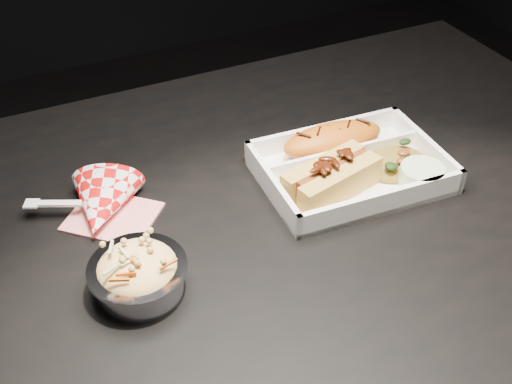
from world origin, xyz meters
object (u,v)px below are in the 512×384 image
(dining_table, at_px, (267,265))
(food_tray, at_px, (350,171))
(napkin_fork, at_px, (102,206))
(fried_pastry, at_px, (333,139))
(foil_coleslaw_cup, at_px, (138,272))
(hotdog, at_px, (332,176))

(dining_table, distance_m, food_tray, 0.18)
(food_tray, bearing_deg, napkin_fork, 171.88)
(fried_pastry, height_order, foil_coleslaw_cup, foil_coleslaw_cup)
(hotdog, height_order, foil_coleslaw_cup, hotdog)
(fried_pastry, distance_m, hotdog, 0.09)
(fried_pastry, xyz_separation_m, hotdog, (-0.05, -0.08, 0.00))
(food_tray, distance_m, hotdog, 0.06)
(dining_table, distance_m, fried_pastry, 0.21)
(fried_pastry, bearing_deg, napkin_fork, 177.91)
(hotdog, xyz_separation_m, napkin_fork, (-0.29, 0.09, -0.02))
(foil_coleslaw_cup, xyz_separation_m, napkin_fork, (-0.00, 0.15, -0.01))
(napkin_fork, bearing_deg, fried_pastry, 22.89)
(food_tray, distance_m, fried_pastry, 0.06)
(hotdog, bearing_deg, food_tray, 14.09)
(dining_table, xyz_separation_m, foil_coleslaw_cup, (-0.19, -0.05, 0.12))
(food_tray, xyz_separation_m, hotdog, (-0.05, -0.02, 0.02))
(dining_table, bearing_deg, food_tray, 10.51)
(fried_pastry, relative_size, napkin_fork, 0.89)
(food_tray, height_order, hotdog, hotdog)
(fried_pastry, height_order, hotdog, hotdog)
(hotdog, relative_size, napkin_fork, 0.82)
(fried_pastry, bearing_deg, foil_coleslaw_cup, -158.02)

